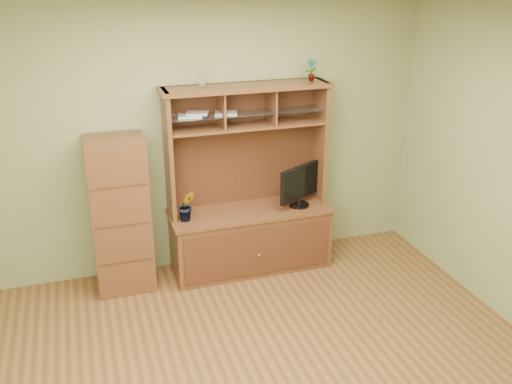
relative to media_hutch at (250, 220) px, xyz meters
name	(u,v)px	position (x,y,z in m)	size (l,w,h in m)	color
room	(274,218)	(-0.35, -1.73, 0.83)	(4.54, 4.04, 2.74)	#553418
media_hutch	(250,220)	(0.00, 0.00, 0.00)	(1.66, 0.61, 1.90)	#4E2C16
monitor	(300,185)	(0.51, -0.08, 0.35)	(0.49, 0.30, 0.43)	black
orchid_plant	(187,206)	(-0.66, -0.08, 0.28)	(0.17, 0.14, 0.31)	#31511B
top_plant	(311,70)	(0.66, 0.08, 1.49)	(0.11, 0.08, 0.21)	#286925
reed_diffuser	(202,74)	(-0.43, 0.08, 1.50)	(0.06, 0.06, 0.31)	silver
magazines	(204,114)	(-0.42, 0.08, 1.13)	(0.59, 0.21, 0.04)	#B4B4B9
side_cabinet	(120,215)	(-1.28, 0.01, 0.23)	(0.54, 0.49, 1.51)	#4E2C16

